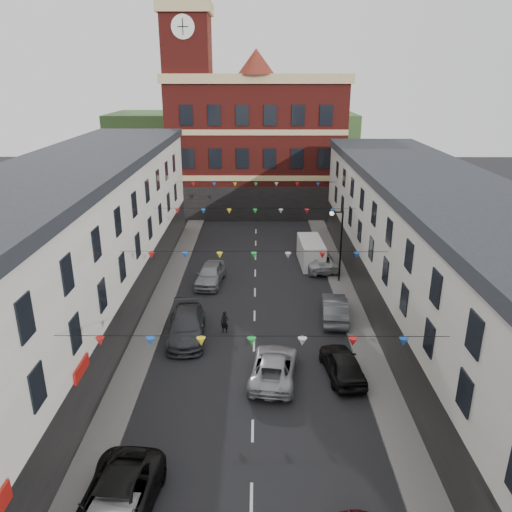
{
  "coord_description": "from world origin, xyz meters",
  "views": [
    {
      "loc": [
        0.26,
        -23.35,
        15.87
      ],
      "look_at": [
        0.1,
        9.06,
        4.08
      ],
      "focal_mm": 35.0,
      "sensor_mm": 36.0,
      "label": 1
    }
  ],
  "objects_px": {
    "car_right_d": "(343,364)",
    "pedestrian": "(225,322)",
    "car_left_e": "(210,274)",
    "car_right_f": "(318,259)",
    "car_right_e": "(334,308)",
    "car_left_d": "(187,326)",
    "car_left_c": "(114,508)",
    "street_lamp": "(338,237)",
    "white_van": "(311,252)",
    "moving_car": "(274,367)"
  },
  "relations": [
    {
      "from": "car_right_d",
      "to": "pedestrian",
      "type": "relative_size",
      "value": 2.98
    },
    {
      "from": "car_left_e",
      "to": "car_right_f",
      "type": "xyz_separation_m",
      "value": [
        9.1,
        3.63,
        -0.07
      ]
    },
    {
      "from": "car_left_e",
      "to": "car_right_e",
      "type": "relative_size",
      "value": 1.01
    },
    {
      "from": "car_left_d",
      "to": "pedestrian",
      "type": "distance_m",
      "value": 2.48
    },
    {
      "from": "car_left_c",
      "to": "car_right_e",
      "type": "distance_m",
      "value": 19.88
    },
    {
      "from": "street_lamp",
      "to": "car_left_c",
      "type": "bearing_deg",
      "value": -116.56
    },
    {
      "from": "car_right_e",
      "to": "white_van",
      "type": "relative_size",
      "value": 0.96
    },
    {
      "from": "car_left_c",
      "to": "pedestrian",
      "type": "height_order",
      "value": "car_left_c"
    },
    {
      "from": "car_left_c",
      "to": "white_van",
      "type": "height_order",
      "value": "white_van"
    },
    {
      "from": "pedestrian",
      "to": "car_right_e",
      "type": "bearing_deg",
      "value": 36.42
    },
    {
      "from": "car_left_c",
      "to": "white_van",
      "type": "relative_size",
      "value": 1.19
    },
    {
      "from": "car_right_d",
      "to": "car_right_e",
      "type": "distance_m",
      "value": 6.98
    },
    {
      "from": "street_lamp",
      "to": "car_right_f",
      "type": "bearing_deg",
      "value": 107.35
    },
    {
      "from": "street_lamp",
      "to": "car_right_d",
      "type": "height_order",
      "value": "street_lamp"
    },
    {
      "from": "car_left_d",
      "to": "car_left_c",
      "type": "bearing_deg",
      "value": -97.45
    },
    {
      "from": "car_left_d",
      "to": "car_left_e",
      "type": "bearing_deg",
      "value": 81.04
    },
    {
      "from": "moving_car",
      "to": "white_van",
      "type": "xyz_separation_m",
      "value": [
        3.78,
        17.85,
        0.38
      ]
    },
    {
      "from": "street_lamp",
      "to": "car_left_d",
      "type": "bearing_deg",
      "value": -140.09
    },
    {
      "from": "moving_car",
      "to": "car_left_d",
      "type": "bearing_deg",
      "value": -32.35
    },
    {
      "from": "car_right_e",
      "to": "car_right_f",
      "type": "height_order",
      "value": "car_right_e"
    },
    {
      "from": "car_left_d",
      "to": "car_right_f",
      "type": "bearing_deg",
      "value": 47.38
    },
    {
      "from": "car_right_f",
      "to": "pedestrian",
      "type": "bearing_deg",
      "value": 50.51
    },
    {
      "from": "street_lamp",
      "to": "car_right_f",
      "type": "relative_size",
      "value": 1.11
    },
    {
      "from": "pedestrian",
      "to": "car_left_d",
      "type": "bearing_deg",
      "value": -142.7
    },
    {
      "from": "car_left_e",
      "to": "moving_car",
      "type": "relative_size",
      "value": 0.92
    },
    {
      "from": "car_left_e",
      "to": "car_right_e",
      "type": "distance_m",
      "value": 10.98
    },
    {
      "from": "car_right_d",
      "to": "moving_car",
      "type": "height_order",
      "value": "car_right_d"
    },
    {
      "from": "car_left_c",
      "to": "car_left_e",
      "type": "bearing_deg",
      "value": 90.21
    },
    {
      "from": "car_left_c",
      "to": "street_lamp",
      "type": "bearing_deg",
      "value": 67.31
    },
    {
      "from": "car_right_f",
      "to": "pedestrian",
      "type": "height_order",
      "value": "pedestrian"
    },
    {
      "from": "car_left_d",
      "to": "car_left_e",
      "type": "distance_m",
      "value": 8.84
    },
    {
      "from": "car_right_d",
      "to": "white_van",
      "type": "relative_size",
      "value": 0.91
    },
    {
      "from": "car_right_f",
      "to": "car_left_d",
      "type": "bearing_deg",
      "value": 44.51
    },
    {
      "from": "car_right_e",
      "to": "moving_car",
      "type": "relative_size",
      "value": 0.91
    },
    {
      "from": "car_left_e",
      "to": "pedestrian",
      "type": "distance_m",
      "value": 8.31
    },
    {
      "from": "car_right_f",
      "to": "white_van",
      "type": "xyz_separation_m",
      "value": [
        -0.59,
        0.9,
        0.35
      ]
    },
    {
      "from": "car_right_e",
      "to": "white_van",
      "type": "distance_m",
      "value": 10.69
    },
    {
      "from": "car_right_f",
      "to": "white_van",
      "type": "bearing_deg",
      "value": -64.14
    },
    {
      "from": "street_lamp",
      "to": "car_right_e",
      "type": "distance_m",
      "value": 7.21
    },
    {
      "from": "car_left_c",
      "to": "moving_car",
      "type": "height_order",
      "value": "car_left_c"
    },
    {
      "from": "car_right_d",
      "to": "car_left_d",
      "type": "bearing_deg",
      "value": -31.66
    },
    {
      "from": "car_left_e",
      "to": "white_van",
      "type": "bearing_deg",
      "value": 34.05
    },
    {
      "from": "car_left_d",
      "to": "car_right_f",
      "type": "relative_size",
      "value": 1.04
    },
    {
      "from": "car_left_e",
      "to": "car_right_f",
      "type": "distance_m",
      "value": 9.8
    },
    {
      "from": "car_left_d",
      "to": "car_right_d",
      "type": "xyz_separation_m",
      "value": [
        9.26,
        -4.29,
        -0.05
      ]
    },
    {
      "from": "car_left_d",
      "to": "white_van",
      "type": "bearing_deg",
      "value": 50.97
    },
    {
      "from": "street_lamp",
      "to": "pedestrian",
      "type": "xyz_separation_m",
      "value": [
        -8.47,
        -8.4,
        -3.15
      ]
    },
    {
      "from": "car_left_c",
      "to": "pedestrian",
      "type": "bearing_deg",
      "value": 81.9
    },
    {
      "from": "street_lamp",
      "to": "car_left_e",
      "type": "height_order",
      "value": "street_lamp"
    },
    {
      "from": "car_left_c",
      "to": "car_right_d",
      "type": "bearing_deg",
      "value": 48.44
    }
  ]
}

